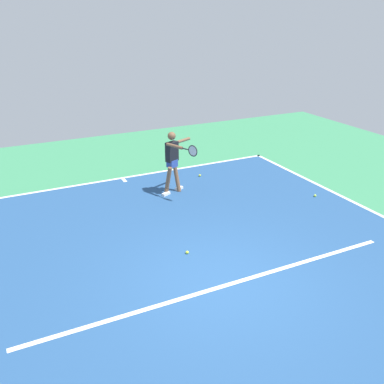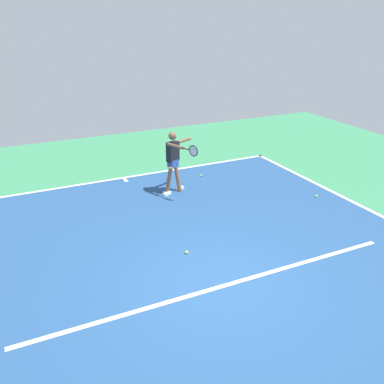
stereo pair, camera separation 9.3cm
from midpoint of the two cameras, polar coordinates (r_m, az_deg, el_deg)
ground_plane at (r=8.13m, az=4.00°, el=-11.74°), size 21.67×21.67×0.00m
court_surface at (r=8.13m, az=4.00°, el=-11.73°), size 9.86×11.97×0.00m
court_line_baseline_near at (r=13.04m, az=-8.86°, el=1.88°), size 9.86×0.10×0.01m
court_line_service at (r=8.03m, az=4.53°, el=-12.26°), size 7.40×0.10×0.01m
court_line_centre_mark at (r=12.86m, az=-8.59°, el=1.59°), size 0.10×0.30×0.01m
tennis_player at (r=11.50m, az=-2.16°, el=4.43°), size 1.02×1.32×1.71m
tennis_ball_far_corner at (r=8.93m, az=-0.42°, el=-7.97°), size 0.07×0.07×0.07m
tennis_ball_by_baseline at (r=12.00m, az=16.30°, el=-0.52°), size 0.07×0.07×0.07m
tennis_ball_centre_court at (r=12.98m, az=1.40°, el=2.20°), size 0.07×0.07×0.07m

